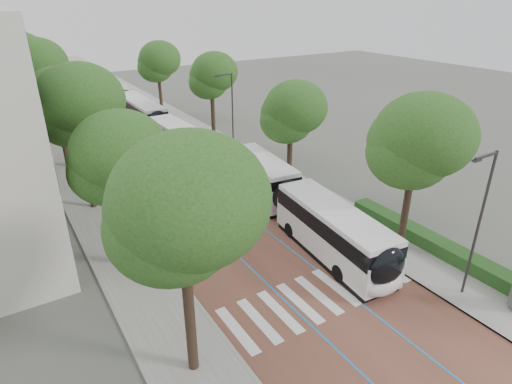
{
  "coord_description": "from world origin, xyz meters",
  "views": [
    {
      "loc": [
        -12.39,
        -12.84,
        14.61
      ],
      "look_at": [
        1.58,
        9.48,
        2.4
      ],
      "focal_mm": 30.0,
      "sensor_mm": 36.0,
      "label": 1
    }
  ],
  "objects": [
    {
      "name": "trees_left",
      "position": [
        -7.5,
        27.05,
        7.02
      ],
      "size": [
        6.48,
        60.87,
        10.06
      ],
      "color": "black",
      "rests_on": "ground"
    },
    {
      "name": "lane_line_left",
      "position": [
        -1.6,
        40.0,
        0.02
      ],
      "size": [
        0.12,
        126.0,
        0.01
      ],
      "primitive_type": "cube",
      "color": "#236EB2",
      "rests_on": "road"
    },
    {
      "name": "trees_right",
      "position": [
        7.7,
        21.28,
        6.4
      ],
      "size": [
        5.75,
        47.63,
        9.22
      ],
      "color": "black",
      "rests_on": "ground"
    },
    {
      "name": "bus_queued_0",
      "position": [
        2.42,
        23.08,
        1.62
      ],
      "size": [
        3.07,
        12.5,
        3.2
      ],
      "rotation": [
        0.0,
        0.0,
        0.05
      ],
      "color": "silver",
      "rests_on": "ground"
    },
    {
      "name": "bus_queued_2",
      "position": [
        2.6,
        49.97,
        1.62
      ],
      "size": [
        3.35,
        12.54,
        3.2
      ],
      "rotation": [
        0.0,
        0.0,
        0.07
      ],
      "color": "silver",
      "rests_on": "ground"
    },
    {
      "name": "ground",
      "position": [
        0.0,
        0.0,
        0.0
      ],
      "size": [
        160.0,
        160.0,
        0.0
      ],
      "primitive_type": "plane",
      "color": "#51544C",
      "rests_on": "ground"
    },
    {
      "name": "sidewalk_right",
      "position": [
        7.5,
        40.0,
        0.06
      ],
      "size": [
        4.0,
        140.0,
        0.12
      ],
      "primitive_type": "cube",
      "color": "gray",
      "rests_on": "ground"
    },
    {
      "name": "lane_line_right",
      "position": [
        1.6,
        40.0,
        0.02
      ],
      "size": [
        0.12,
        126.0,
        0.01
      ],
      "primitive_type": "cube",
      "color": "#236EB2",
      "rests_on": "road"
    },
    {
      "name": "hedge",
      "position": [
        9.1,
        0.0,
        0.52
      ],
      "size": [
        1.2,
        14.0,
        0.8
      ],
      "primitive_type": "cube",
      "color": "#174318",
      "rests_on": "sidewalk_right"
    },
    {
      "name": "lead_bus",
      "position": [
        3.71,
        7.34,
        1.63
      ],
      "size": [
        4.32,
        18.55,
        3.2
      ],
      "rotation": [
        0.0,
        0.0,
        -0.1
      ],
      "color": "black",
      "rests_on": "ground"
    },
    {
      "name": "road",
      "position": [
        0.0,
        40.0,
        0.01
      ],
      "size": [
        11.0,
        140.0,
        0.02
      ],
      "primitive_type": "cube",
      "color": "brown",
      "rests_on": "ground"
    },
    {
      "name": "kerb_right",
      "position": [
        5.6,
        40.0,
        0.06
      ],
      "size": [
        0.2,
        140.0,
        0.14
      ],
      "primitive_type": "cube",
      "color": "gray",
      "rests_on": "ground"
    },
    {
      "name": "lamp_post_left",
      "position": [
        -6.1,
        8.0,
        4.12
      ],
      "size": [
        0.14,
        0.14,
        8.0
      ],
      "primitive_type": "cylinder",
      "color": "#323234",
      "rests_on": "sidewalk_left"
    },
    {
      "name": "streetlight_far",
      "position": [
        6.62,
        22.0,
        4.82
      ],
      "size": [
        1.82,
        0.2,
        8.0
      ],
      "color": "#323234",
      "rests_on": "sidewalk_right"
    },
    {
      "name": "streetlight_near",
      "position": [
        6.62,
        -3.0,
        4.82
      ],
      "size": [
        1.82,
        0.2,
        8.0
      ],
      "color": "#323234",
      "rests_on": "sidewalk_right"
    },
    {
      "name": "bus_queued_1",
      "position": [
        2.72,
        37.0,
        1.62
      ],
      "size": [
        2.57,
        12.4,
        3.2
      ],
      "rotation": [
        0.0,
        0.0,
        0.0
      ],
      "color": "silver",
      "rests_on": "ground"
    },
    {
      "name": "bus_queued_3",
      "position": [
        2.57,
        61.76,
        1.62
      ],
      "size": [
        3.13,
        12.51,
        3.2
      ],
      "rotation": [
        0.0,
        0.0,
        0.05
      ],
      "color": "silver",
      "rests_on": "ground"
    },
    {
      "name": "zebra_crossing",
      "position": [
        0.2,
        1.0,
        0.03
      ],
      "size": [
        10.55,
        3.6,
        0.01
      ],
      "color": "silver",
      "rests_on": "ground"
    },
    {
      "name": "sidewalk_left",
      "position": [
        -7.5,
        40.0,
        0.06
      ],
      "size": [
        4.0,
        140.0,
        0.12
      ],
      "primitive_type": "cube",
      "color": "gray",
      "rests_on": "ground"
    },
    {
      "name": "kerb_left",
      "position": [
        -5.6,
        40.0,
        0.06
      ],
      "size": [
        0.2,
        140.0,
        0.14
      ],
      "primitive_type": "cube",
      "color": "gray",
      "rests_on": "ground"
    }
  ]
}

